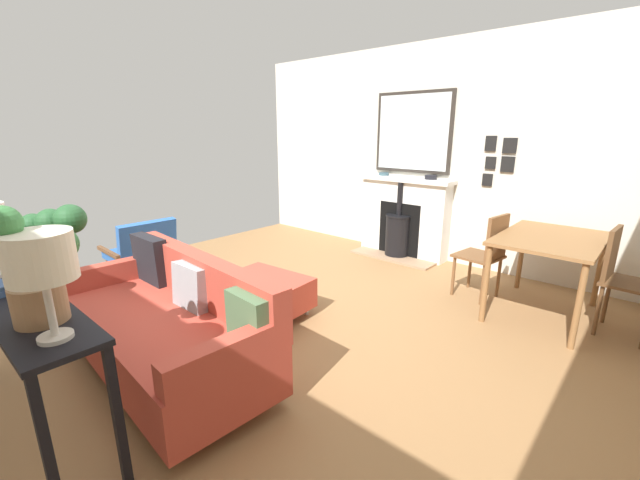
{
  "coord_description": "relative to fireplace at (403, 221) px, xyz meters",
  "views": [
    {
      "loc": [
        1.9,
        2.51,
        1.67
      ],
      "look_at": [
        -0.72,
        0.18,
        0.69
      ],
      "focal_mm": 22.11,
      "sensor_mm": 36.0,
      "label": 1
    }
  ],
  "objects": [
    {
      "name": "ground_plane",
      "position": [
        2.75,
        0.11,
        -0.49
      ],
      "size": [
        5.94,
        5.51,
        0.01
      ],
      "primitive_type": "cube",
      "color": "olive"
    },
    {
      "name": "wall_left",
      "position": [
        -0.22,
        0.11,
        0.88
      ],
      "size": [
        0.12,
        5.51,
        2.73
      ],
      "primitive_type": "cube",
      "color": "beige",
      "rests_on": "ground"
    },
    {
      "name": "fireplace",
      "position": [
        0.0,
        0.0,
        0.0
      ],
      "size": [
        0.56,
        1.3,
        1.07
      ],
      "color": "#9E7A5B",
      "rests_on": "ground"
    },
    {
      "name": "mirror_over_mantel",
      "position": [
        -0.13,
        0.0,
        1.15
      ],
      "size": [
        0.04,
        1.07,
        1.02
      ],
      "color": "#2D2823"
    },
    {
      "name": "mantel_bowl_near",
      "position": [
        -0.04,
        -0.36,
        0.6
      ],
      "size": [
        0.14,
        0.14,
        0.04
      ],
      "color": "#334C56",
      "rests_on": "fireplace"
    },
    {
      "name": "mantel_bowl_far",
      "position": [
        -0.04,
        0.34,
        0.61
      ],
      "size": [
        0.15,
        0.15,
        0.05
      ],
      "color": "black",
      "rests_on": "fireplace"
    },
    {
      "name": "sofa",
      "position": [
        3.48,
        0.16,
        -0.13
      ],
      "size": [
        0.91,
        1.92,
        0.83
      ],
      "color": "#B2B2B7",
      "rests_on": "ground"
    },
    {
      "name": "ottoman",
      "position": [
        2.51,
        0.01,
        -0.26
      ],
      "size": [
        0.73,
        0.82,
        0.37
      ],
      "color": "#B2B2B7",
      "rests_on": "ground"
    },
    {
      "name": "armchair_accent",
      "position": [
        2.87,
        -1.54,
        -0.06
      ],
      "size": [
        0.69,
        0.61,
        0.76
      ],
      "color": "brown",
      "rests_on": "ground"
    },
    {
      "name": "console_table",
      "position": [
        4.26,
        0.16,
        0.2
      ],
      "size": [
        0.34,
        1.55,
        0.79
      ],
      "color": "black",
      "rests_on": "ground"
    },
    {
      "name": "table_lamp_far_end",
      "position": [
        4.26,
        0.74,
        0.67
      ],
      "size": [
        0.27,
        0.27,
        0.48
      ],
      "color": "beige",
      "rests_on": "console_table"
    },
    {
      "name": "potted_plant",
      "position": [
        4.24,
        0.53,
        0.63
      ],
      "size": [
        0.49,
        0.49,
        0.59
      ],
      "color": "#99704C",
      "rests_on": "console_table"
    },
    {
      "name": "book_stack",
      "position": [
        4.26,
        -0.06,
        0.33
      ],
      "size": [
        0.27,
        0.2,
        0.06
      ],
      "color": "#38517F",
      "rests_on": "console_table"
    },
    {
      "name": "dining_table",
      "position": [
        0.73,
        1.92,
        0.17
      ],
      "size": [
        1.16,
        0.8,
        0.75
      ],
      "color": "olive",
      "rests_on": "ground"
    },
    {
      "name": "dining_chair_near_fireplace",
      "position": [
        0.75,
        1.38,
        0.03
      ],
      "size": [
        0.46,
        0.46,
        0.88
      ],
      "color": "brown",
      "rests_on": "ground"
    },
    {
      "name": "dining_chair_by_back_wall",
      "position": [
        0.73,
        2.45,
        0.05
      ],
      "size": [
        0.43,
        0.43,
        0.9
      ],
      "color": "brown",
      "rests_on": "ground"
    },
    {
      "name": "photo_gallery_row",
      "position": [
        -0.14,
        1.11,
        0.88
      ],
      "size": [
        0.02,
        0.34,
        0.57
      ],
      "color": "black"
    }
  ]
}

